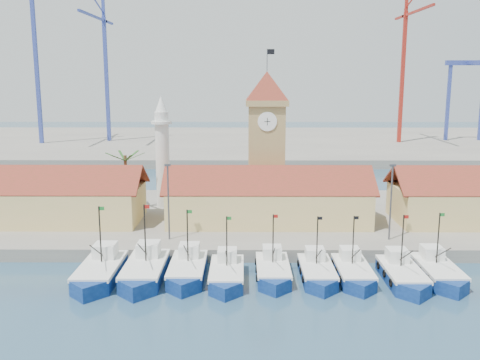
{
  "coord_description": "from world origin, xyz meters",
  "views": [
    {
      "loc": [
        -3.25,
        -48.8,
        20.36
      ],
      "look_at": [
        -3.66,
        18.0,
        7.5
      ],
      "focal_mm": 40.0,
      "sensor_mm": 36.0,
      "label": 1
    }
  ],
  "objects_px": {
    "boat_0": "(100,273)",
    "boat_4": "(273,272)",
    "minaret": "(162,152)",
    "clock_tower": "(266,138)"
  },
  "relations": [
    {
      "from": "minaret",
      "to": "clock_tower",
      "type": "bearing_deg",
      "value": -7.61
    },
    {
      "from": "boat_4",
      "to": "minaret",
      "type": "bearing_deg",
      "value": 120.89
    },
    {
      "from": "boat_0",
      "to": "boat_4",
      "type": "height_order",
      "value": "boat_0"
    },
    {
      "from": "boat_0",
      "to": "clock_tower",
      "type": "distance_m",
      "value": 31.55
    },
    {
      "from": "boat_4",
      "to": "clock_tower",
      "type": "distance_m",
      "value": 25.42
    },
    {
      "from": "boat_0",
      "to": "boat_4",
      "type": "xyz_separation_m",
      "value": [
        17.65,
        0.74,
        -0.11
      ]
    },
    {
      "from": "clock_tower",
      "to": "minaret",
      "type": "distance_m",
      "value": 15.3
    },
    {
      "from": "clock_tower",
      "to": "minaret",
      "type": "height_order",
      "value": "clock_tower"
    },
    {
      "from": "clock_tower",
      "to": "boat_0",
      "type": "bearing_deg",
      "value": -127.13
    },
    {
      "from": "boat_0",
      "to": "minaret",
      "type": "height_order",
      "value": "minaret"
    }
  ]
}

